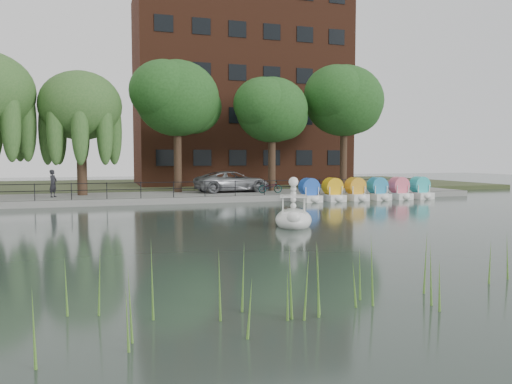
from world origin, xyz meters
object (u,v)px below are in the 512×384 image
minivan (232,180)px  swan_boat (293,216)px  pedestrian (53,181)px  bicycle (270,186)px

minivan → swan_boat: 15.47m
minivan → pedestrian: (-11.95, -1.25, 0.12)m
pedestrian → swan_boat: bearing=-114.7°
minivan → bicycle: minivan is taller
bicycle → pedestrian: bearing=88.8°
bicycle → pedestrian: size_ratio=0.87×
bicycle → swan_boat: (-3.62, -13.47, -0.45)m
minivan → swan_boat: (-1.39, -15.38, -0.82)m
bicycle → swan_boat: size_ratio=0.61×
bicycle → swan_boat: swan_boat is taller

